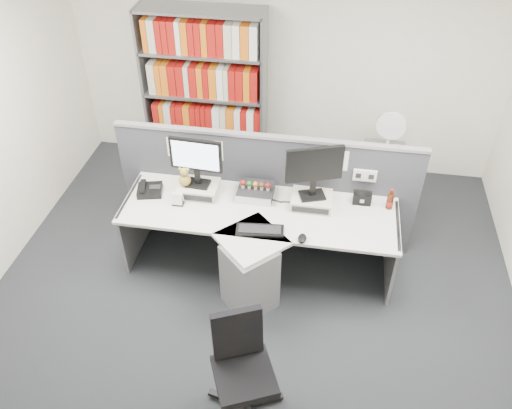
% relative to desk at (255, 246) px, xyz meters
% --- Properties ---
extents(ground, '(5.50, 5.50, 0.00)m').
position_rel_desk_xyz_m(ground, '(0.00, -0.60, -0.46)').
color(ground, '#2B2E32').
rests_on(ground, ground).
extents(room_shell, '(5.04, 5.54, 2.72)m').
position_rel_desk_xyz_m(room_shell, '(0.00, -0.60, 1.33)').
color(room_shell, white).
rests_on(room_shell, ground).
extents(partition, '(3.00, 0.08, 1.27)m').
position_rel_desk_xyz_m(partition, '(0.00, 0.65, 0.19)').
color(partition, '#3F4048').
rests_on(partition, ground).
extents(desk, '(2.60, 1.20, 0.72)m').
position_rel_desk_xyz_m(desk, '(0.00, 0.00, 0.00)').
color(desk, silver).
rests_on(desk, ground).
extents(monitor_riser_left, '(0.38, 0.31, 0.10)m').
position_rel_desk_xyz_m(monitor_riser_left, '(-0.62, 0.38, 0.31)').
color(monitor_riser_left, beige).
rests_on(monitor_riser_left, desk).
extents(monitor_riser_right, '(0.38, 0.31, 0.10)m').
position_rel_desk_xyz_m(monitor_riser_right, '(0.48, 0.38, 0.31)').
color(monitor_riser_right, beige).
rests_on(monitor_riser_right, desk).
extents(monitor_left, '(0.50, 0.17, 0.51)m').
position_rel_desk_xyz_m(monitor_left, '(-0.62, 0.38, 0.67)').
color(monitor_left, black).
rests_on(monitor_left, monitor_riser_left).
extents(monitor_right, '(0.51, 0.24, 0.54)m').
position_rel_desk_xyz_m(monitor_right, '(0.48, 0.38, 0.68)').
color(monitor_right, black).
rests_on(monitor_right, monitor_riser_right).
extents(desktop_pc, '(0.34, 0.30, 0.09)m').
position_rel_desk_xyz_m(desktop_pc, '(-0.07, 0.43, 0.31)').
color(desktop_pc, black).
rests_on(desktop_pc, desk).
extents(figurines, '(0.29, 0.05, 0.09)m').
position_rel_desk_xyz_m(figurines, '(-0.07, 0.42, 0.41)').
color(figurines, beige).
rests_on(figurines, desktop_pc).
extents(keyboard, '(0.44, 0.20, 0.03)m').
position_rel_desk_xyz_m(keyboard, '(0.06, -0.07, 0.28)').
color(keyboard, black).
rests_on(keyboard, desk).
extents(mouse, '(0.08, 0.12, 0.05)m').
position_rel_desk_xyz_m(mouse, '(0.44, -0.13, 0.29)').
color(mouse, black).
rests_on(mouse, desk).
extents(desk_phone, '(0.28, 0.26, 0.10)m').
position_rel_desk_xyz_m(desk_phone, '(-1.10, 0.30, 0.30)').
color(desk_phone, black).
rests_on(desk_phone, desk).
extents(desk_calendar, '(0.11, 0.08, 0.13)m').
position_rel_desk_xyz_m(desk_calendar, '(-0.77, 0.18, 0.32)').
color(desk_calendar, black).
rests_on(desk_calendar, desk).
extents(plush_toy, '(0.12, 0.12, 0.20)m').
position_rel_desk_xyz_m(plush_toy, '(-0.74, 0.36, 0.45)').
color(plush_toy, olive).
rests_on(plush_toy, monitor_riser_left).
extents(speaker, '(0.17, 0.10, 0.12)m').
position_rel_desk_xyz_m(speaker, '(0.95, 0.49, 0.32)').
color(speaker, black).
rests_on(speaker, desk).
extents(cola_bottle, '(0.07, 0.07, 0.22)m').
position_rel_desk_xyz_m(cola_bottle, '(1.20, 0.45, 0.35)').
color(cola_bottle, '#3F190A').
rests_on(cola_bottle, desk).
extents(shelving_unit, '(1.41, 0.40, 2.00)m').
position_rel_desk_xyz_m(shelving_unit, '(-0.90, 1.85, 0.52)').
color(shelving_unit, slate).
rests_on(shelving_unit, ground).
extents(filing_cabinet, '(0.45, 0.61, 0.70)m').
position_rel_desk_xyz_m(filing_cabinet, '(1.20, 1.40, -0.11)').
color(filing_cabinet, slate).
rests_on(filing_cabinet, ground).
extents(desk_fan, '(0.31, 0.18, 0.52)m').
position_rel_desk_xyz_m(desk_fan, '(1.20, 1.40, 0.57)').
color(desk_fan, white).
rests_on(desk_fan, filing_cabinet).
extents(office_chair, '(0.60, 0.60, 0.91)m').
position_rel_desk_xyz_m(office_chair, '(0.12, -1.29, 0.03)').
color(office_chair, silver).
rests_on(office_chair, ground).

